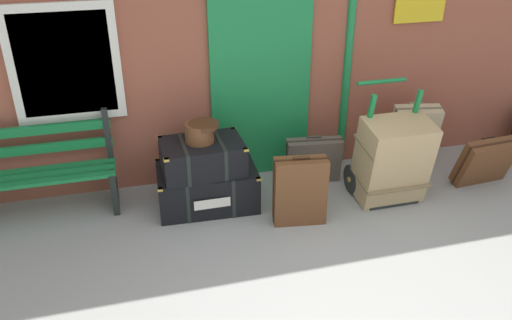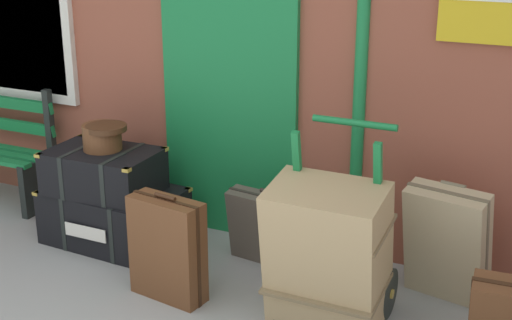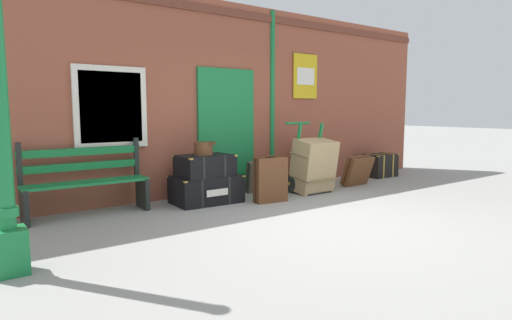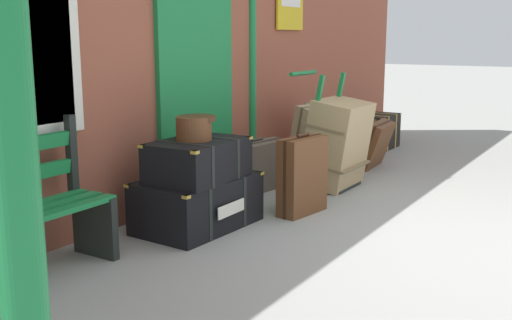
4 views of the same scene
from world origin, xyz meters
name	(u,v)px [view 4 (image 4 of 4)]	position (x,y,z in m)	size (l,w,h in m)	color
ground_plane	(446,247)	(0.00, 0.00, 0.00)	(60.00, 60.00, 0.00)	gray
brick_facade	(171,32)	(-0.01, 2.60, 1.60)	(10.40, 0.35, 3.20)	brown
lamp_post	(16,196)	(-3.40, 0.37, 1.11)	(0.28, 0.28, 2.92)	#197A3D
steamer_trunk_base	(198,203)	(-0.58, 1.89, 0.21)	(1.04, 0.70, 0.43)	black
steamer_trunk_middle	(198,160)	(-0.62, 1.85, 0.58)	(0.82, 0.57, 0.33)	black
round_hatbox	(194,126)	(-0.63, 1.87, 0.85)	(0.34, 0.30, 0.19)	brown
porters_trolley	(322,160)	(1.28, 1.66, 0.27)	(0.71, 0.59, 1.20)	black
large_brown_trunk	(338,143)	(1.28, 1.49, 0.47)	(0.70, 0.56, 0.93)	tan
suitcase_caramel	(302,176)	(0.24, 1.35, 0.34)	(0.53, 0.27, 0.73)	brown
suitcase_brown	(375,144)	(2.45, 1.52, 0.28)	(0.66, 0.37, 0.58)	brown
suitcase_tan	(311,137)	(1.87, 2.10, 0.40)	(0.57, 0.44, 0.80)	tan
suitcase_cream	(259,167)	(0.64, 2.05, 0.27)	(0.63, 0.31, 0.56)	#51473D
corner_trunk	(376,131)	(3.70, 1.99, 0.24)	(0.69, 0.50, 0.49)	black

